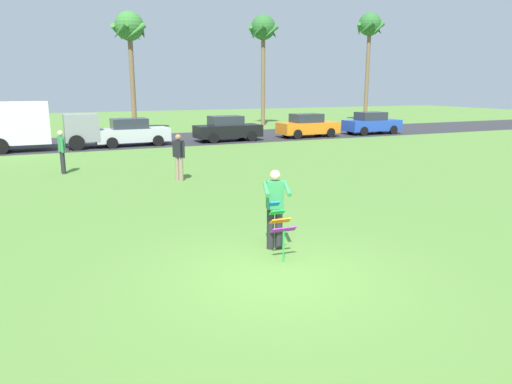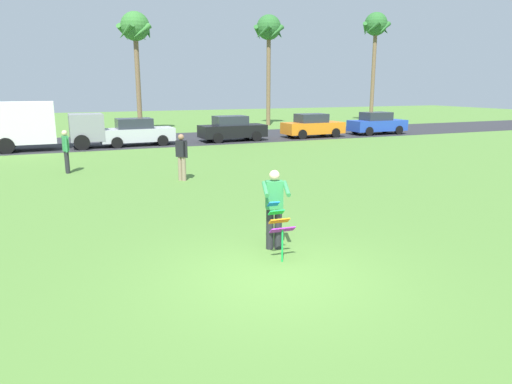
% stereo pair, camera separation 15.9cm
% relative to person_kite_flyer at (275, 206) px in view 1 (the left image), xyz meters
% --- Properties ---
extents(ground_plane, '(120.00, 120.00, 0.00)m').
position_rel_person_kite_flyer_xyz_m(ground_plane, '(-0.61, -1.36, -0.95)').
color(ground_plane, '#568438').
extents(road_strip, '(120.00, 8.00, 0.01)m').
position_rel_person_kite_flyer_xyz_m(road_strip, '(-0.61, 21.89, -0.95)').
color(road_strip, '#2D2D33').
rests_on(road_strip, ground).
extents(person_kite_flyer, '(0.68, 0.75, 1.73)m').
position_rel_person_kite_flyer_xyz_m(person_kite_flyer, '(0.00, 0.00, 0.00)').
color(person_kite_flyer, '#26262B').
rests_on(person_kite_flyer, ground).
extents(kite_held, '(0.52, 0.65, 1.14)m').
position_rel_person_kite_flyer_xyz_m(kite_held, '(-0.16, -0.59, -0.18)').
color(kite_held, blue).
rests_on(kite_held, ground).
extents(parked_truck_grey_van, '(6.71, 2.15, 2.62)m').
position_rel_person_kite_flyer_xyz_m(parked_truck_grey_van, '(-5.51, 19.49, 0.46)').
color(parked_truck_grey_van, gray).
rests_on(parked_truck_grey_van, ground).
extents(parked_car_silver, '(4.25, 1.93, 1.60)m').
position_rel_person_kite_flyer_xyz_m(parked_car_silver, '(0.13, 19.48, -0.18)').
color(parked_car_silver, silver).
rests_on(parked_car_silver, ground).
extents(parked_car_black, '(4.25, 1.94, 1.60)m').
position_rel_person_kite_flyer_xyz_m(parked_car_black, '(6.11, 19.48, -0.18)').
color(parked_car_black, black).
rests_on(parked_car_black, ground).
extents(parked_car_orange, '(4.24, 1.91, 1.60)m').
position_rel_person_kite_flyer_xyz_m(parked_car_orange, '(11.97, 19.48, -0.18)').
color(parked_car_orange, orange).
rests_on(parked_car_orange, ground).
extents(parked_car_blue, '(4.20, 1.84, 1.60)m').
position_rel_person_kite_flyer_xyz_m(parked_car_blue, '(17.33, 19.49, -0.18)').
color(parked_car_blue, '#2347B7').
rests_on(parked_car_blue, ground).
extents(palm_tree_right_near, '(2.58, 2.71, 8.77)m').
position_rel_person_kite_flyer_xyz_m(palm_tree_right_near, '(1.72, 28.00, 6.39)').
color(palm_tree_right_near, brown).
rests_on(palm_tree_right_near, ground).
extents(palm_tree_centre_far, '(2.58, 2.71, 9.40)m').
position_rel_person_kite_flyer_xyz_m(palm_tree_centre_far, '(13.26, 29.74, 6.96)').
color(palm_tree_centre_far, brown).
rests_on(palm_tree_centre_far, ground).
extents(palm_tree_far_left, '(2.58, 2.71, 10.10)m').
position_rel_person_kite_flyer_xyz_m(palm_tree_far_left, '(23.86, 29.08, 7.60)').
color(palm_tree_far_left, brown).
rests_on(palm_tree_far_left, ground).
extents(person_walker_near, '(0.38, 0.49, 1.73)m').
position_rel_person_kite_flyer_xyz_m(person_walker_near, '(0.02, 8.15, -0.02)').
color(person_walker_near, gray).
rests_on(person_walker_near, ground).
extents(person_walker_far, '(0.26, 0.57, 1.73)m').
position_rel_person_kite_flyer_xyz_m(person_walker_far, '(-3.89, 11.45, -0.02)').
color(person_walker_far, '#26262B').
rests_on(person_walker_far, ground).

